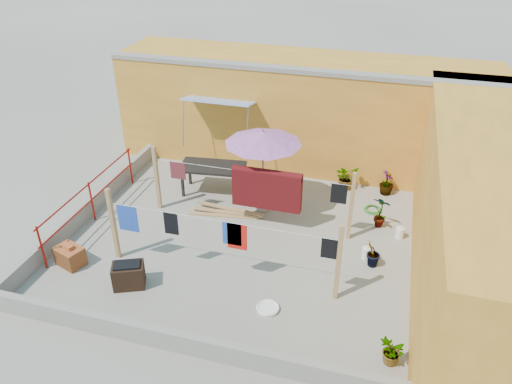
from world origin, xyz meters
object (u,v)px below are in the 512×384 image
brick_stack (70,256)px  water_jug_b (400,233)px  green_hose (373,209)px  plant_back_a (346,177)px  outdoor_table (213,168)px  white_basin (268,308)px  brazier (129,275)px  water_jug_a (366,253)px  patio_umbrella (263,138)px

brick_stack → water_jug_b: 7.73m
green_hose → plant_back_a: 1.35m
water_jug_b → plant_back_a: plant_back_a is taller
brick_stack → plant_back_a: 7.54m
outdoor_table → green_hose: size_ratio=3.92×
brick_stack → white_basin: (4.64, -0.19, -0.19)m
outdoor_table → white_basin: (2.66, -4.10, -0.71)m
outdoor_table → brazier: bearing=-94.9°
brazier → plant_back_a: bearing=54.4°
white_basin → green_hose: size_ratio=0.98×
green_hose → water_jug_a: bearing=-89.9°
outdoor_table → water_jug_b: outdoor_table is taller
brick_stack → plant_back_a: bearing=43.0°
brazier → water_jug_b: bearing=31.7°
outdoor_table → water_jug_b: (5.10, -0.82, -0.61)m
brick_stack → white_basin: 4.65m
outdoor_table → water_jug_b: size_ratio=5.80×
green_hose → brazier: bearing=-136.9°
brick_stack → water_jug_b: size_ratio=2.25×
white_basin → outdoor_table: bearing=123.0°
patio_umbrella → plant_back_a: bearing=41.9°
patio_umbrella → brazier: 4.52m
patio_umbrella → green_hose: 3.57m
water_jug_a → water_jug_b: water_jug_b is taller
water_jug_b → green_hose: 1.29m
brazier → water_jug_b: size_ratio=2.40×
patio_umbrella → white_basin: 4.25m
patio_umbrella → water_jug_b: size_ratio=7.22×
outdoor_table → water_jug_b: 5.21m
patio_umbrella → water_jug_a: bearing=-25.1°
brick_stack → brazier: brazier is taller
brazier → water_jug_b: 6.42m
outdoor_table → water_jug_a: bearing=-22.8°
brazier → patio_umbrella: bearing=62.3°
outdoor_table → green_hose: outdoor_table is taller
brick_stack → green_hose: bearing=33.1°
patio_umbrella → green_hose: bearing=15.3°
white_basin → green_hose: (1.73, 4.34, -0.01)m
white_basin → brick_stack: bearing=177.7°
patio_umbrella → brick_stack: 5.24m
white_basin → green_hose: white_basin is taller
brick_stack → brazier: 1.65m
green_hose → outdoor_table: bearing=-176.8°
water_jug_a → brazier: bearing=-153.7°
brick_stack → water_jug_b: (7.09, 3.08, -0.09)m
outdoor_table → water_jug_a: (4.40, -1.85, -0.61)m
plant_back_a → outdoor_table: bearing=-160.7°
outdoor_table → brick_stack: size_ratio=2.58×
brick_stack → water_jug_a: size_ratio=2.25×
outdoor_table → water_jug_b: bearing=-9.1°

